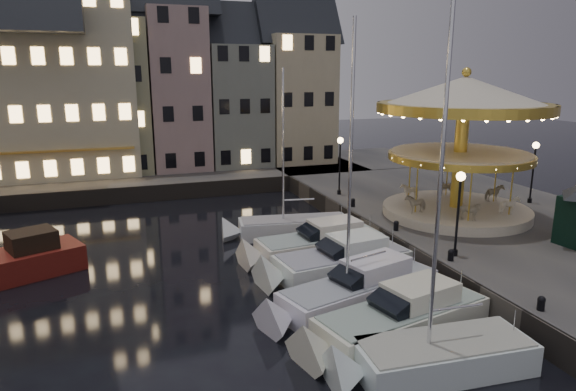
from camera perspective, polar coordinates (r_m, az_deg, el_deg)
name	(u,v)px	position (r m, az deg, el deg)	size (l,w,h in m)	color
ground	(327,311)	(22.78, 4.31, -12.63)	(160.00, 160.00, 0.00)	black
quay_east	(495,226)	(34.54, 22.03, -3.18)	(16.00, 56.00, 1.30)	#474442
quay_north	(117,181)	(47.63, -18.42, 1.58)	(44.00, 12.00, 1.30)	#474442
quaywall_e	(382,240)	(30.02, 10.36, -4.85)	(0.15, 44.00, 1.30)	#47423A
quaywall_n	(146,194)	(41.83, -15.52, 0.17)	(48.00, 0.15, 1.30)	#47423A
streetlamp_b	(459,202)	(25.75, 18.45, -0.66)	(0.44, 0.44, 4.17)	black
streetlamp_c	(340,157)	(37.10, 5.79, 4.23)	(0.44, 0.44, 4.17)	black
streetlamp_d	(534,163)	(38.26, 25.65, 3.23)	(0.44, 0.44, 4.17)	black
bollard_a	(541,303)	(21.90, 26.32, -10.62)	(0.30, 0.30, 0.57)	black
bollard_b	(451,254)	(25.70, 17.65, -6.26)	(0.30, 0.30, 0.57)	black
bollard_c	(396,225)	(29.62, 11.92, -3.25)	(0.30, 0.30, 0.57)	black
bollard_d	(353,202)	(34.26, 7.23, -0.74)	(0.30, 0.30, 0.57)	black
townhouse_nb	(35,93)	(49.06, -26.33, 10.22)	(6.16, 8.00, 13.80)	slate
townhouse_nc	(110,86)	(48.70, -19.20, 11.44)	(6.82, 8.00, 14.80)	gray
townhouse_nd	(176,80)	(49.06, -12.38, 12.47)	(5.50, 8.00, 15.80)	gray
townhouse_ne	(234,95)	(50.06, -5.98, 11.01)	(6.16, 8.00, 12.80)	slate
townhouse_nf	(294,89)	(51.76, 0.68, 11.72)	(6.82, 8.00, 13.80)	tan
hotel_corner	(33,74)	(49.02, -26.46, 11.97)	(17.60, 9.00, 16.80)	#C0B997
motorboat_a	(428,359)	(18.94, 15.33, -17.15)	(7.20, 2.81, 11.94)	silver
motorboat_b	(395,321)	(20.89, 11.79, -13.51)	(8.40, 4.06, 2.15)	beige
motorboat_c	(353,292)	(22.99, 7.23, -10.59)	(8.72, 4.38, 11.61)	silver
motorboat_d	(335,263)	(26.20, 5.29, -7.50)	(7.99, 3.43, 2.15)	silver
motorboat_e	(314,245)	(28.66, 2.93, -5.56)	(8.26, 3.03, 2.15)	silver
motorboat_f	(285,228)	(32.02, -0.35, -3.66)	(7.91, 3.10, 10.44)	silver
red_fishing_boat	(5,266)	(29.10, -28.89, -6.91)	(7.87, 5.30, 5.94)	maroon
carousel	(463,120)	(32.71, 18.86, 7.95)	(10.26, 10.26, 8.98)	beige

